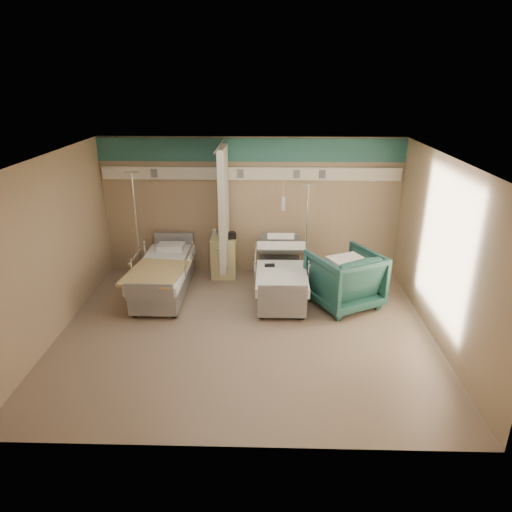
% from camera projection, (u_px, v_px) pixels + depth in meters
% --- Properties ---
extents(ground, '(6.00, 5.00, 0.00)m').
position_uv_depth(ground, '(246.00, 331.00, 7.46)').
color(ground, '#89715E').
rests_on(ground, ground).
extents(room_walls, '(6.04, 5.04, 2.82)m').
position_uv_depth(room_walls, '(243.00, 217.00, 7.01)').
color(room_walls, tan).
rests_on(room_walls, ground).
extents(bed_right, '(1.00, 2.16, 0.63)m').
position_uv_depth(bed_right, '(281.00, 281.00, 8.53)').
color(bed_right, white).
rests_on(bed_right, ground).
extents(bed_left, '(1.00, 2.16, 0.63)m').
position_uv_depth(bed_left, '(164.00, 279.00, 8.59)').
color(bed_left, white).
rests_on(bed_left, ground).
extents(bedside_cabinet, '(0.50, 0.48, 0.85)m').
position_uv_depth(bedside_cabinet, '(224.00, 257.00, 9.36)').
color(bedside_cabinet, beige).
rests_on(bedside_cabinet, ground).
extents(visitor_armchair, '(1.49, 1.50, 1.02)m').
position_uv_depth(visitor_armchair, '(344.00, 279.00, 8.14)').
color(visitor_armchair, '#20514A').
rests_on(visitor_armchair, ground).
extents(waffle_blanket, '(0.77, 0.74, 0.07)m').
position_uv_depth(waffle_blanket, '(349.00, 251.00, 7.91)').
color(waffle_blanket, white).
rests_on(waffle_blanket, visitor_armchair).
extents(iv_stand_right, '(0.35, 0.35, 1.95)m').
position_uv_depth(iv_stand_right, '(305.00, 260.00, 9.27)').
color(iv_stand_right, silver).
rests_on(iv_stand_right, ground).
extents(iv_stand_left, '(0.39, 0.39, 2.21)m').
position_uv_depth(iv_stand_left, '(140.00, 258.00, 9.23)').
color(iv_stand_left, silver).
rests_on(iv_stand_left, ground).
extents(call_remote, '(0.19, 0.10, 0.04)m').
position_uv_depth(call_remote, '(270.00, 265.00, 8.36)').
color(call_remote, black).
rests_on(call_remote, bed_right).
extents(tan_blanket, '(1.10, 1.31, 0.04)m').
position_uv_depth(tan_blanket, '(155.00, 273.00, 8.04)').
color(tan_blanket, tan).
rests_on(tan_blanket, bed_left).
extents(toiletry_bag, '(0.28, 0.23, 0.13)m').
position_uv_depth(toiletry_bag, '(229.00, 235.00, 9.10)').
color(toiletry_bag, black).
rests_on(toiletry_bag, bedside_cabinet).
extents(white_cup, '(0.09, 0.09, 0.13)m').
position_uv_depth(white_cup, '(214.00, 232.00, 9.28)').
color(white_cup, white).
rests_on(white_cup, bedside_cabinet).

